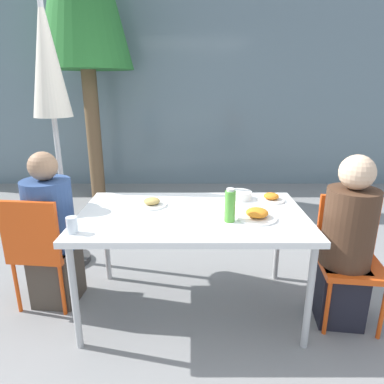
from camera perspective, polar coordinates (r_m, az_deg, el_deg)
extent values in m
plane|color=gray|center=(2.69, 0.00, -18.61)|extent=(24.00, 24.00, 0.00)
cube|color=slate|center=(5.61, 0.02, 16.60)|extent=(10.00, 0.20, 3.00)
cube|color=white|center=(2.34, 0.00, -3.98)|extent=(1.54, 0.92, 0.04)
cylinder|color=#B7B7B7|center=(2.27, -18.97, -16.34)|extent=(0.04, 0.04, 0.71)
cylinder|color=#B7B7B7|center=(2.27, 18.96, -16.35)|extent=(0.04, 0.04, 0.71)
cylinder|color=#B7B7B7|center=(2.94, -14.08, -7.83)|extent=(0.04, 0.04, 0.71)
cylinder|color=#B7B7B7|center=(2.94, 14.09, -7.83)|extent=(0.04, 0.04, 0.71)
cube|color=#E54C14|center=(2.78, -22.93, -8.85)|extent=(0.44, 0.44, 0.04)
cube|color=#E54C14|center=(2.54, -25.45, -5.91)|extent=(0.40, 0.08, 0.42)
cylinder|color=#E54C14|center=(3.08, -23.79, -10.86)|extent=(0.03, 0.03, 0.40)
cylinder|color=#E54C14|center=(2.94, -17.87, -11.61)|extent=(0.03, 0.03, 0.40)
cylinder|color=#E54C14|center=(2.83, -27.15, -13.94)|extent=(0.03, 0.03, 0.40)
cylinder|color=#E54C14|center=(2.67, -20.79, -15.01)|extent=(0.03, 0.03, 0.40)
cube|color=#473D33|center=(2.84, -21.54, -12.57)|extent=(0.33, 0.33, 0.44)
cylinder|color=navy|center=(2.65, -22.68, -3.55)|extent=(0.34, 0.34, 0.52)
sphere|color=#9E7556|center=(2.55, -23.61, 3.98)|extent=(0.20, 0.20, 0.20)
cube|color=#E54C14|center=(2.58, 24.98, -11.18)|extent=(0.45, 0.45, 0.04)
cube|color=#E54C14|center=(2.64, 24.48, -4.91)|extent=(0.40, 0.09, 0.42)
cylinder|color=#E54C14|center=(2.61, 29.17, -17.08)|extent=(0.03, 0.03, 0.40)
cylinder|color=#E54C14|center=(2.50, 21.59, -17.52)|extent=(0.03, 0.03, 0.40)
cylinder|color=#E54C14|center=(2.88, 26.72, -13.37)|extent=(0.03, 0.03, 0.40)
cylinder|color=#E54C14|center=(2.78, 19.93, -13.57)|extent=(0.03, 0.03, 0.40)
cube|color=black|center=(2.66, 23.36, -14.99)|extent=(0.33, 0.33, 0.44)
cylinder|color=#472D1E|center=(2.45, 24.69, -5.41)|extent=(0.33, 0.33, 0.52)
sphere|color=beige|center=(2.34, 25.83, 2.97)|extent=(0.22, 0.22, 0.22)
cylinder|color=#333333|center=(3.45, -19.53, -10.49)|extent=(0.36, 0.36, 0.05)
cylinder|color=#BCBCBC|center=(3.11, -21.60, 7.97)|extent=(0.04, 0.04, 2.27)
cone|color=beige|center=(3.09, -23.05, 20.21)|extent=(0.31, 0.31, 0.94)
cylinder|color=white|center=(2.48, -6.69, -2.15)|extent=(0.21, 0.21, 0.01)
ellipsoid|color=tan|center=(2.47, -6.71, -1.49)|extent=(0.12, 0.12, 0.05)
cylinder|color=white|center=(2.64, 13.03, -1.27)|extent=(0.21, 0.21, 0.01)
ellipsoid|color=orange|center=(2.63, 13.08, -0.66)|extent=(0.11, 0.11, 0.05)
cylinder|color=white|center=(2.27, 10.74, -4.24)|extent=(0.26, 0.26, 0.01)
ellipsoid|color=orange|center=(2.26, 10.79, -3.40)|extent=(0.14, 0.14, 0.06)
cylinder|color=#51A338|center=(2.17, 6.34, -2.40)|extent=(0.07, 0.07, 0.20)
cylinder|color=white|center=(2.14, 6.44, 0.36)|extent=(0.05, 0.05, 0.02)
cylinder|color=silver|center=(2.13, -19.36, -5.22)|extent=(0.07, 0.07, 0.10)
cylinder|color=white|center=(2.63, 8.00, -0.52)|extent=(0.18, 0.18, 0.06)
cylinder|color=brown|center=(5.05, -16.01, 8.87)|extent=(0.20, 0.20, 1.78)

